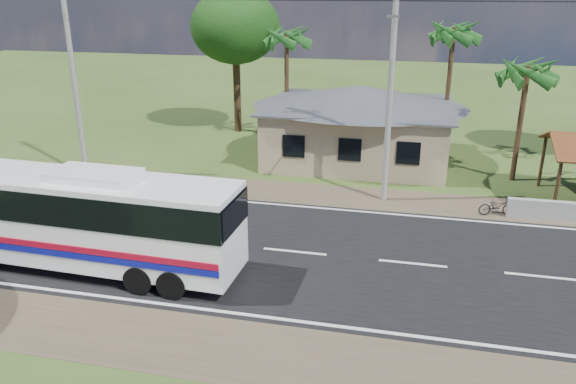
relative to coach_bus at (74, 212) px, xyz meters
name	(u,v)px	position (x,y,z in m)	size (l,w,h in m)	color
ground	(295,252)	(7.44, 2.92, -2.18)	(120.00, 120.00, 0.00)	#2E491A
road	(295,252)	(7.44, 2.92, -2.17)	(120.00, 16.00, 0.03)	black
house	(359,116)	(8.44, 15.92, 0.47)	(12.40, 10.00, 5.00)	tan
utility_poles	(384,80)	(10.11, 9.41, 3.59)	(32.80, 2.22, 11.00)	#9E9E99
palm_near	(528,72)	(16.94, 13.92, 3.53)	(2.80, 2.80, 6.70)	#47301E
palm_mid	(454,33)	(13.44, 18.42, 4.98)	(2.80, 2.80, 8.20)	#47301E
palm_far	(287,38)	(3.44, 18.92, 4.50)	(2.80, 2.80, 7.70)	#47301E
tree_behind_house	(235,27)	(-0.56, 20.92, 4.94)	(6.00, 6.00, 9.61)	#47301E
coach_bus	(74,212)	(0.00, 0.00, 0.00)	(12.35, 3.04, 3.81)	white
motorcycle	(497,206)	(15.52, 8.60, -1.75)	(0.57, 1.64, 0.86)	black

